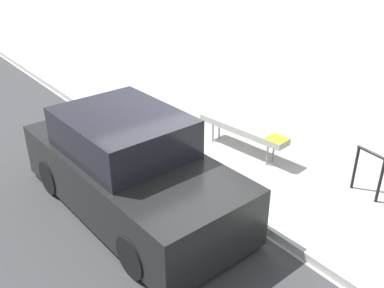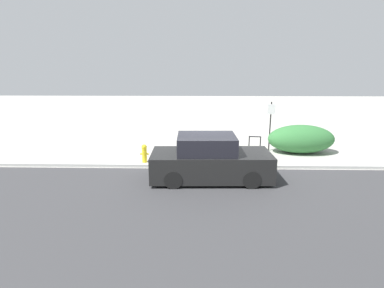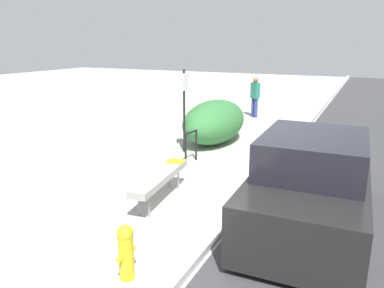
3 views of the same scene
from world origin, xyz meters
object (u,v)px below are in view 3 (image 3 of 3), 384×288
Objects in this scene: parked_car_near at (311,185)px; pedestrian at (255,96)px; bike_rack at (191,144)px; sign_post at (184,103)px; fire_hydrant at (126,251)px; bench at (160,177)px.

pedestrian is at bearing 20.50° from parked_car_near.
bike_rack is at bearing 55.18° from parked_car_near.
fire_hydrant is (-5.56, -1.95, -0.98)m from sign_post.
parked_car_near is at bearing 147.29° from pedestrian.
pedestrian reaches higher than parked_car_near.
bench is at bearing 130.15° from pedestrian.
bike_rack is (2.43, 0.51, 0.01)m from bench.
fire_hydrant reaches higher than bench.
fire_hydrant is at bearing 133.42° from pedestrian.
parked_car_near is at bearing -35.77° from fire_hydrant.
sign_post is (3.21, 1.09, 0.89)m from bench.
bike_rack is 4.97m from fire_hydrant.
bench is at bearing 20.15° from fire_hydrant.
bike_rack is at bearing 16.02° from fire_hydrant.
bike_rack is 0.36× the size of sign_post.
fire_hydrant is 0.18× the size of parked_car_near.
fire_hydrant is at bearing -160.70° from sign_post.
fire_hydrant is 3.26m from parked_car_near.
pedestrian is at bearing 2.36° from bike_rack.
bike_rack reaches higher than bench.
pedestrian reaches higher than bike_rack.
pedestrian is at bearing 8.23° from fire_hydrant.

